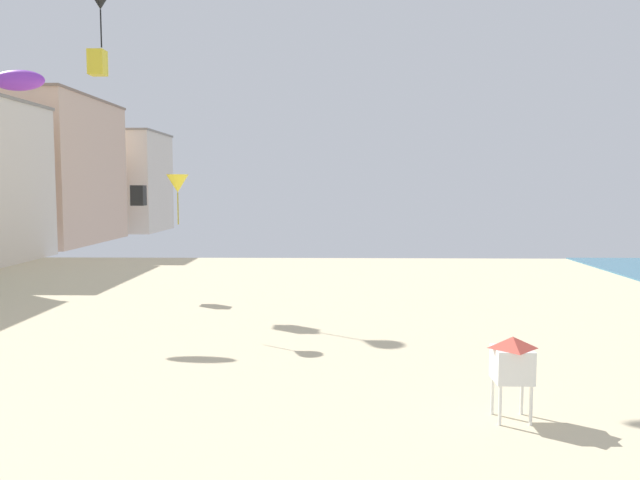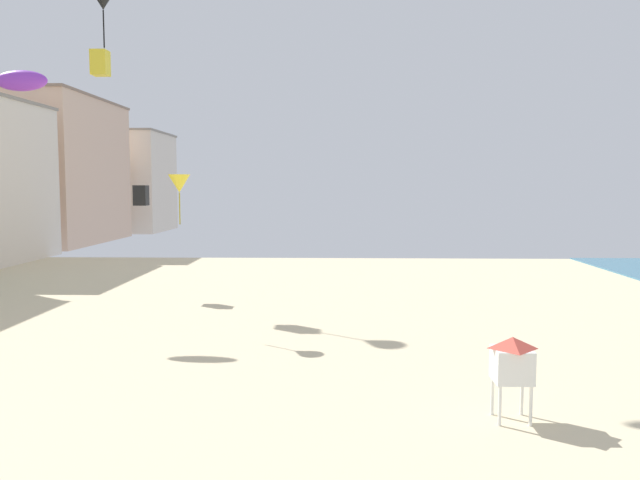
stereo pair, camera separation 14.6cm
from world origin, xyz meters
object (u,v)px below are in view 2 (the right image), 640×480
at_px(kite_black_box, 141,195).
at_px(kite_yellow_delta, 179,184).
at_px(lifeguard_stand, 512,360).
at_px(kite_yellow_box, 100,63).
at_px(kite_purple_parafoil, 21,81).

height_order(kite_black_box, kite_yellow_delta, kite_yellow_delta).
height_order(lifeguard_stand, kite_black_box, kite_black_box).
relative_size(kite_yellow_box, kite_yellow_delta, 0.64).
xyz_separation_m(lifeguard_stand, kite_purple_parafoil, (-21.67, 14.21, 10.64)).
distance_m(lifeguard_stand, kite_yellow_delta, 18.47).
height_order(lifeguard_stand, kite_yellow_box, kite_yellow_box).
xyz_separation_m(kite_purple_parafoil, kite_yellow_box, (1.57, 6.90, 2.22)).
xyz_separation_m(lifeguard_stand, kite_black_box, (-17.89, 21.65, 4.59)).
bearing_deg(kite_purple_parafoil, lifeguard_stand, -33.25).
bearing_deg(kite_yellow_delta, lifeguard_stand, -42.87).
xyz_separation_m(lifeguard_stand, kite_yellow_box, (-20.10, 21.10, 12.86)).
bearing_deg(kite_yellow_box, kite_yellow_delta, -51.82).
bearing_deg(lifeguard_stand, kite_yellow_box, 122.33).
height_order(kite_purple_parafoil, kite_black_box, kite_purple_parafoil).
relative_size(kite_yellow_box, kite_black_box, 1.19).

